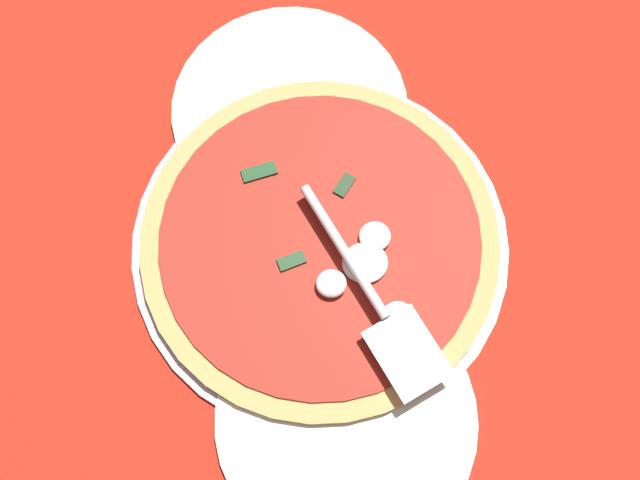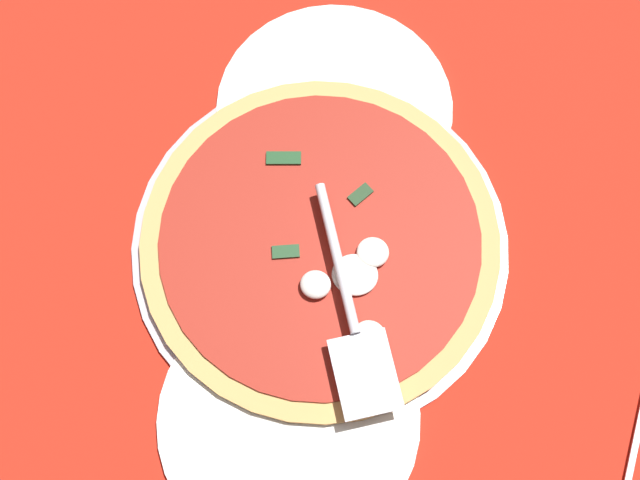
% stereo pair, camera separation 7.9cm
% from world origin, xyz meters
% --- Properties ---
extents(ground_plane, '(1.13, 1.13, 0.01)m').
position_xyz_m(ground_plane, '(0.00, 0.00, -0.00)').
color(ground_plane, red).
extents(checker_pattern, '(1.13, 1.13, 0.00)m').
position_xyz_m(checker_pattern, '(0.00, 0.00, 0.00)').
color(checker_pattern, silver).
rests_on(checker_pattern, ground_plane).
extents(pizza_pan, '(0.38, 0.38, 0.01)m').
position_xyz_m(pizza_pan, '(-0.01, 0.01, 0.01)').
color(pizza_pan, '#B5AEB9').
rests_on(pizza_pan, ground_plane).
extents(dinner_plate_left, '(0.26, 0.26, 0.01)m').
position_xyz_m(dinner_plate_left, '(-0.17, -0.00, 0.01)').
color(dinner_plate_left, white).
rests_on(dinner_plate_left, ground_plane).
extents(dinner_plate_right, '(0.25, 0.25, 0.01)m').
position_xyz_m(dinner_plate_right, '(0.16, 0.01, 0.01)').
color(dinner_plate_right, white).
rests_on(dinner_plate_right, ground_plane).
extents(pizza, '(0.36, 0.36, 0.03)m').
position_xyz_m(pizza, '(-0.01, 0.01, 0.02)').
color(pizza, tan).
rests_on(pizza, pizza_pan).
extents(pizza_server, '(0.23, 0.12, 0.01)m').
position_xyz_m(pizza_server, '(0.06, 0.05, 0.04)').
color(pizza_server, silver).
rests_on(pizza_server, pizza).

